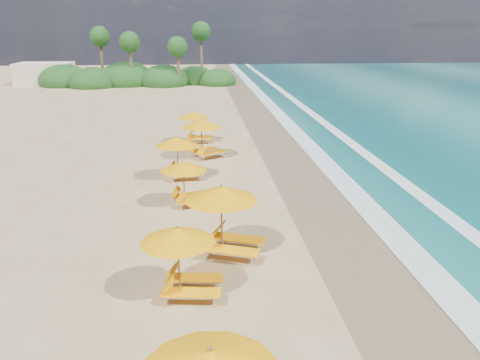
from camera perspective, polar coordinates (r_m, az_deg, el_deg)
name	(u,v)px	position (r m, az deg, el deg)	size (l,w,h in m)	color
ground	(240,206)	(21.03, 0.00, -3.11)	(160.00, 160.00, 0.00)	tan
wet_sand	(329,203)	(21.73, 10.58, -2.71)	(4.00, 160.00, 0.01)	#826E4D
surf_foam	(388,201)	(22.59, 17.20, -2.36)	(4.00, 160.00, 0.01)	white
station_1	(184,257)	(13.94, -6.63, -9.13)	(2.55, 2.40, 2.21)	olive
station_2	(227,216)	(16.23, -1.55, -4.28)	(3.25, 3.20, 2.53)	olive
station_3	(187,180)	(20.91, -6.30, 0.02)	(2.63, 2.58, 2.06)	olive
station_4	(181,155)	(24.58, -7.07, 2.98)	(2.63, 2.49, 2.26)	olive
station_5	(204,136)	(28.43, -4.27, 5.28)	(3.24, 3.24, 2.41)	olive
station_6	(196,125)	(32.41, -5.22, 6.56)	(2.38, 2.21, 2.14)	olive
treeline	(134,78)	(65.90, -12.51, 11.82)	(25.80, 8.80, 9.74)	#163D14
beach_building	(45,73)	(70.78, -22.21, 11.67)	(7.00, 5.00, 2.80)	beige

